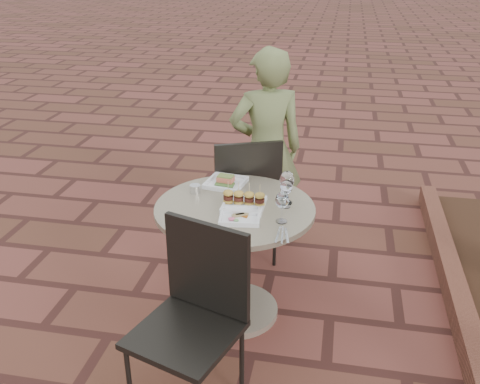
% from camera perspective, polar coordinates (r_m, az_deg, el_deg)
% --- Properties ---
extents(ground, '(60.00, 60.00, 0.00)m').
position_cam_1_polar(ground, '(3.47, -4.62, -11.59)').
color(ground, brown).
rests_on(ground, ground).
extents(cafe_table, '(0.90, 0.90, 0.73)m').
position_cam_1_polar(cafe_table, '(3.11, -0.55, -5.59)').
color(cafe_table, gray).
rests_on(cafe_table, ground).
extents(chair_far, '(0.57, 0.57, 0.93)m').
position_cam_1_polar(chair_far, '(3.60, 0.58, 0.10)').
color(chair_far, black).
rests_on(chair_far, ground).
extents(chair_near, '(0.56, 0.56, 0.93)m').
position_cam_1_polar(chair_near, '(2.52, -4.74, -11.97)').
color(chair_near, black).
rests_on(chair_near, ground).
extents(diner, '(0.62, 0.52, 1.46)m').
position_cam_1_polar(diner, '(3.81, 2.82, 4.45)').
color(diner, '#5E6738').
rests_on(diner, ground).
extents(plate_salmon, '(0.26, 0.26, 0.06)m').
position_cam_1_polar(plate_salmon, '(3.25, -1.54, 1.07)').
color(plate_salmon, white).
rests_on(plate_salmon, cafe_table).
extents(plate_sliders, '(0.24, 0.23, 0.15)m').
position_cam_1_polar(plate_sliders, '(2.97, 0.42, -0.97)').
color(plate_sliders, white).
rests_on(plate_sliders, cafe_table).
extents(plate_tuna, '(0.24, 0.24, 0.03)m').
position_cam_1_polar(plate_tuna, '(2.86, -0.02, -2.55)').
color(plate_tuna, white).
rests_on(plate_tuna, cafe_table).
extents(wine_glass_right, '(0.07, 0.07, 0.17)m').
position_cam_1_polar(wine_glass_right, '(2.78, 4.52, -0.96)').
color(wine_glass_right, white).
rests_on(wine_glass_right, cafe_table).
extents(wine_glass_mid, '(0.08, 0.08, 0.19)m').
position_cam_1_polar(wine_glass_mid, '(2.98, 5.02, 1.19)').
color(wine_glass_mid, white).
rests_on(wine_glass_mid, cafe_table).
extents(wine_glass_far, '(0.07, 0.07, 0.16)m').
position_cam_1_polar(wine_glass_far, '(2.95, 4.94, 0.42)').
color(wine_glass_far, white).
rests_on(wine_glass_far, cafe_table).
extents(steel_ramekin, '(0.07, 0.07, 0.05)m').
position_cam_1_polar(steel_ramekin, '(3.15, -4.81, 0.35)').
color(steel_ramekin, silver).
rests_on(steel_ramekin, cafe_table).
extents(cutlery_set, '(0.10, 0.19, 0.00)m').
position_cam_1_polar(cutlery_set, '(2.70, 4.54, -4.60)').
color(cutlery_set, silver).
rests_on(cutlery_set, cafe_table).
extents(planter_curb, '(0.12, 3.00, 0.15)m').
position_cam_1_polar(planter_curb, '(3.67, 22.01, -9.95)').
color(planter_curb, brown).
rests_on(planter_curb, ground).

